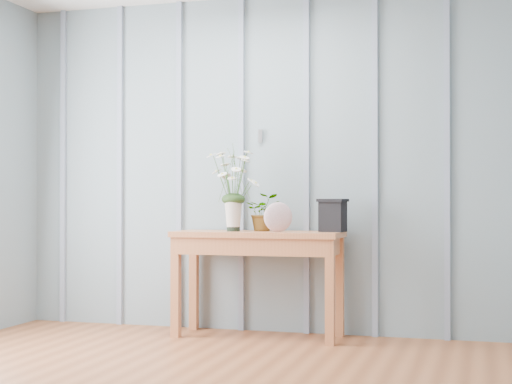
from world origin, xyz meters
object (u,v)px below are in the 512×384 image
(carved_box, at_px, (333,215))
(daisy_vase, at_px, (233,179))
(sideboard, at_px, (258,247))
(felt_disc_vessel, at_px, (278,217))

(carved_box, bearing_deg, daisy_vase, -172.94)
(sideboard, xyz_separation_m, felt_disc_vessel, (0.17, -0.07, 0.22))
(daisy_vase, relative_size, carved_box, 2.56)
(daisy_vase, bearing_deg, carved_box, 7.06)
(daisy_vase, bearing_deg, felt_disc_vessel, -5.77)
(sideboard, distance_m, felt_disc_vessel, 0.28)
(felt_disc_vessel, bearing_deg, daisy_vase, 143.16)
(felt_disc_vessel, distance_m, carved_box, 0.38)
(sideboard, height_order, carved_box, carved_box)
(sideboard, height_order, daisy_vase, daisy_vase)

